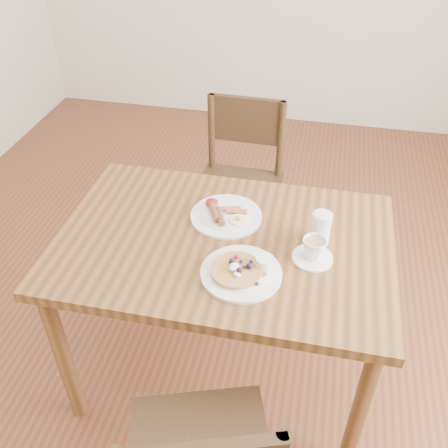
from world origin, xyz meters
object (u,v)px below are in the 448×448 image
pancake_plate (242,271)px  breakfast_plate (225,215)px  water_glass (321,229)px  dining_table (224,260)px  teacup_saucer (313,250)px  chair_far (240,179)px

pancake_plate → breakfast_plate: pancake_plate is taller
breakfast_plate → pancake_plate: bearing=-67.5°
water_glass → pancake_plate: bearing=-137.5°
breakfast_plate → water_glass: (0.36, -0.07, 0.05)m
dining_table → water_glass: size_ratio=9.64×
pancake_plate → dining_table: bearing=120.8°
breakfast_plate → teacup_saucer: bearing=-25.6°
breakfast_plate → water_glass: bearing=-11.4°
dining_table → breakfast_plate: breakfast_plate is taller
chair_far → pancake_plate: bearing=102.4°
teacup_saucer → water_glass: bearing=80.6°
dining_table → pancake_plate: size_ratio=4.44×
chair_far → breakfast_plate: 0.71m
chair_far → dining_table: bearing=97.7°
dining_table → pancake_plate: bearing=-59.2°
chair_far → teacup_saucer: chair_far is taller
pancake_plate → teacup_saucer: 0.25m
chair_far → water_glass: bearing=121.4°
breakfast_plate → water_glass: 0.37m
chair_far → teacup_saucer: 0.96m
chair_far → breakfast_plate: chair_far is taller
teacup_saucer → water_glass: size_ratio=1.12×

